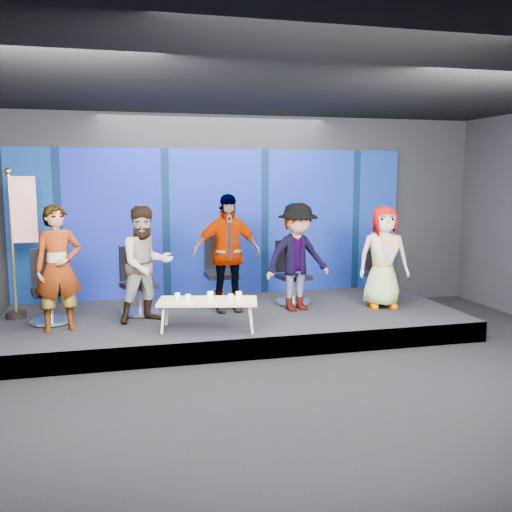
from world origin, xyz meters
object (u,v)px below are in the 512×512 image
object	(u,v)px
chair_d	(292,283)
mug_c	(210,295)
panelist_d	(297,257)
mug_b	(188,298)
panelist_a	(58,268)
chair_c	(221,282)
coffee_table	(208,302)
mug_e	(239,295)
chair_b	(138,292)
chair_e	(380,281)
mug_d	(231,297)
panelist_e	(383,257)
mug_a	(177,296)
flag_stand	(20,240)
panelist_b	(146,264)
chair_a	(50,299)
panelist_c	(227,253)

from	to	relation	value
chair_d	mug_c	distance (m)	2.04
panelist_d	mug_b	distance (m)	2.05
panelist_a	mug_b	size ratio (longest dim) A/B	19.81
chair_c	coffee_table	bearing A→B (deg)	-108.05
mug_e	chair_b	bearing A→B (deg)	138.24
chair_c	chair_e	size ratio (longest dim) A/B	1.12
chair_b	mug_d	world-z (taller)	chair_b
chair_c	mug_d	size ratio (longest dim) A/B	13.27
chair_d	mug_e	world-z (taller)	chair_d
panelist_a	mug_e	distance (m)	2.51
panelist_a	mug_e	world-z (taller)	panelist_a
panelist_e	mug_c	xyz separation A→B (m)	(-2.94, -0.60, -0.36)
mug_b	mug_c	bearing A→B (deg)	7.07
chair_c	mug_c	world-z (taller)	chair_c
mug_a	mug_e	distance (m)	0.86
mug_d	flag_stand	xyz separation A→B (m)	(-2.90, 1.44, 0.73)
panelist_b	coffee_table	xyz separation A→B (m)	(0.80, -0.67, -0.46)
mug_a	mug_b	xyz separation A→B (m)	(0.13, -0.13, -0.00)
chair_d	panelist_d	xyz separation A→B (m)	(-0.07, -0.50, 0.51)
mug_a	flag_stand	world-z (taller)	flag_stand
chair_c	coffee_table	xyz separation A→B (m)	(-0.48, -1.55, 0.01)
coffee_table	chair_d	bearing A→B (deg)	38.58
chair_d	chair_e	xyz separation A→B (m)	(1.52, -0.18, -0.01)
chair_d	coffee_table	bearing A→B (deg)	-152.80
mug_c	flag_stand	bearing A→B (deg)	153.93
chair_b	mug_d	size ratio (longest dim) A/B	12.16
chair_b	chair_d	world-z (taller)	chair_d
panelist_a	panelist_b	size ratio (longest dim) A/B	1.03
chair_a	mug_d	distance (m)	2.68
panelist_a	mug_a	xyz separation A→B (m)	(1.59, -0.31, -0.41)
panelist_d	chair_e	world-z (taller)	panelist_d
chair_d	mug_a	distance (m)	2.36
mug_e	panelist_e	bearing A→B (deg)	15.14
chair_a	mug_b	world-z (taller)	chair_a
chair_a	panelist_d	xyz separation A→B (m)	(3.74, -0.11, 0.50)
chair_b	panelist_b	distance (m)	0.71
coffee_table	flag_stand	distance (m)	3.03
panelist_c	panelist_e	bearing A→B (deg)	-9.68
panelist_c	chair_d	size ratio (longest dim) A/B	1.76
panelist_a	panelist_d	distance (m)	3.58
mug_a	mug_b	world-z (taller)	mug_a
coffee_table	mug_e	world-z (taller)	mug_e
panelist_a	chair_e	bearing A→B (deg)	-4.87
chair_a	mug_a	xyz separation A→B (m)	(1.77, -0.78, 0.11)
mug_a	panelist_a	bearing A→B (deg)	169.09
panelist_a	flag_stand	bearing A→B (deg)	111.73
chair_a	chair_d	size ratio (longest dim) A/B	1.02
mug_d	mug_e	size ratio (longest dim) A/B	0.85
coffee_table	flag_stand	world-z (taller)	flag_stand
chair_c	chair_d	size ratio (longest dim) A/B	1.08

